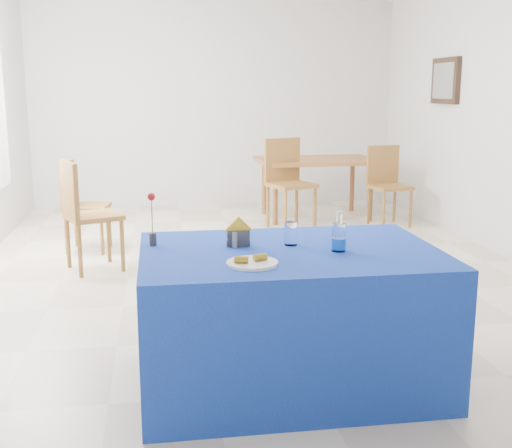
% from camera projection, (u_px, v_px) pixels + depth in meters
% --- Properties ---
extents(floor, '(7.00, 7.00, 0.00)m').
position_uv_depth(floor, '(253.00, 272.00, 5.75)').
color(floor, beige).
rests_on(floor, ground).
extents(room_shell, '(7.00, 7.00, 7.00)m').
position_uv_depth(room_shell, '(253.00, 72.00, 5.39)').
color(room_shell, silver).
rests_on(room_shell, ground).
extents(picture_frame, '(0.06, 0.64, 0.52)m').
position_uv_depth(picture_frame, '(446.00, 81.00, 7.32)').
color(picture_frame, black).
rests_on(picture_frame, room_shell).
extents(picture_art, '(0.02, 0.52, 0.40)m').
position_uv_depth(picture_art, '(444.00, 81.00, 7.32)').
color(picture_art, '#998C66').
rests_on(picture_art, room_shell).
extents(plate, '(0.25, 0.25, 0.01)m').
position_uv_depth(plate, '(252.00, 263.00, 3.15)').
color(plate, white).
rests_on(plate, blue_table).
extents(drinking_glass, '(0.07, 0.07, 0.13)m').
position_uv_depth(drinking_glass, '(291.00, 233.00, 3.53)').
color(drinking_glass, white).
rests_on(drinking_glass, blue_table).
extents(salt_shaker, '(0.03, 0.03, 0.08)m').
position_uv_depth(salt_shaker, '(235.00, 240.00, 3.48)').
color(salt_shaker, gray).
rests_on(salt_shaker, blue_table).
extents(pepper_shaker, '(0.03, 0.03, 0.08)m').
position_uv_depth(pepper_shaker, '(247.00, 238.00, 3.53)').
color(pepper_shaker, slate).
rests_on(pepper_shaker, blue_table).
extents(blue_table, '(1.60, 1.10, 0.76)m').
position_uv_depth(blue_table, '(289.00, 316.00, 3.52)').
color(blue_table, '#102F99').
rests_on(blue_table, floor).
extents(water_bottle, '(0.08, 0.08, 0.21)m').
position_uv_depth(water_bottle, '(339.00, 238.00, 3.40)').
color(water_bottle, silver).
rests_on(water_bottle, blue_table).
extents(napkin_holder, '(0.15, 0.06, 0.16)m').
position_uv_depth(napkin_holder, '(238.00, 237.00, 3.52)').
color(napkin_holder, '#333237').
rests_on(napkin_holder, blue_table).
extents(rose_vase, '(0.04, 0.04, 0.29)m').
position_uv_depth(rose_vase, '(152.00, 221.00, 3.51)').
color(rose_vase, '#28282D').
rests_on(rose_vase, blue_table).
extents(oak_table, '(1.47, 0.97, 0.76)m').
position_uv_depth(oak_table, '(316.00, 165.00, 8.06)').
color(oak_table, '#99612C').
rests_on(oak_table, floor).
extents(chair_bg_left, '(0.60, 0.60, 1.05)m').
position_uv_depth(chair_bg_left, '(287.00, 177.00, 7.50)').
color(chair_bg_left, '#92602A').
rests_on(chair_bg_left, floor).
extents(chair_bg_right, '(0.49, 0.49, 0.95)m').
position_uv_depth(chair_bg_right, '(387.00, 180.00, 7.67)').
color(chair_bg_right, '#92602A').
rests_on(chair_bg_right, floor).
extents(chair_win_a, '(0.58, 0.58, 0.99)m').
position_uv_depth(chair_win_a, '(83.00, 208.00, 5.67)').
color(chair_win_a, '#92602A').
rests_on(chair_win_a, floor).
extents(chair_win_b, '(0.46, 0.46, 0.91)m').
position_uv_depth(chair_win_b, '(79.00, 200.00, 6.40)').
color(chair_win_b, '#92602A').
rests_on(chair_win_b, floor).
extents(banana_pieces, '(0.17, 0.08, 0.03)m').
position_uv_depth(banana_pieces, '(251.00, 258.00, 3.14)').
color(banana_pieces, gold).
rests_on(banana_pieces, plate).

